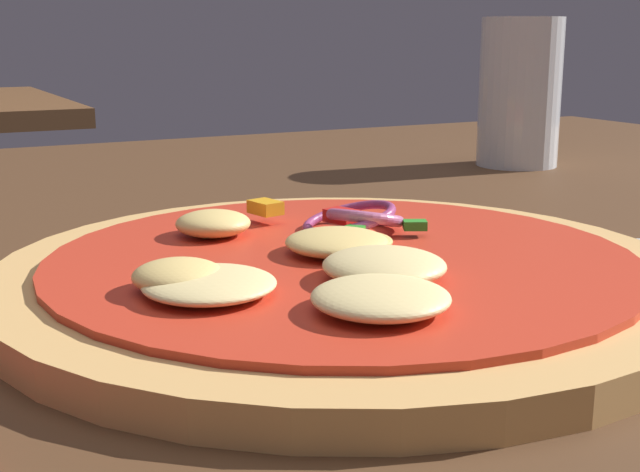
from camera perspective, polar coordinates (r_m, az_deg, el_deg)
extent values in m
cube|color=#4C301C|center=(0.39, 6.17, -4.32)|extent=(1.17, 1.05, 0.03)
cylinder|color=tan|center=(0.35, 1.47, -2.77)|extent=(0.28, 0.28, 0.01)
cylinder|color=red|center=(0.35, 1.48, -1.50)|extent=(0.24, 0.24, 0.00)
ellipsoid|color=#EFCC72|center=(0.31, -9.36, -2.60)|extent=(0.03, 0.03, 0.01)
ellipsoid|color=#F4DB8E|center=(0.28, 4.03, -4.06)|extent=(0.05, 0.05, 0.01)
ellipsoid|color=#EFCC72|center=(0.39, -7.08, 0.84)|extent=(0.03, 0.03, 0.01)
ellipsoid|color=#F4DB8E|center=(0.32, 4.27, -1.96)|extent=(0.05, 0.05, 0.01)
ellipsoid|color=#EFCC72|center=(0.35, 1.12, -0.40)|extent=(0.04, 0.04, 0.01)
ellipsoid|color=#E5BC60|center=(0.36, 2.32, -0.33)|extent=(0.03, 0.03, 0.01)
ellipsoid|color=#F4DB8E|center=(0.30, -7.33, -3.16)|extent=(0.05, 0.05, 0.01)
torus|color=#93386B|center=(0.39, 1.93, 1.19)|extent=(0.06, 0.06, 0.01)
torus|color=#B25984|center=(0.39, 3.00, 1.21)|extent=(0.05, 0.05, 0.01)
cube|color=orange|center=(0.41, -3.63, 1.91)|extent=(0.01, 0.02, 0.01)
cube|color=#2D8C28|center=(0.37, 2.10, 0.29)|extent=(0.01, 0.01, 0.00)
cube|color=#2D8C28|center=(0.39, 5.85, 0.76)|extent=(0.01, 0.01, 0.00)
cube|color=red|center=(0.39, 1.45, 1.35)|extent=(0.01, 0.02, 0.01)
cube|color=silver|center=(0.44, 17.81, -0.63)|extent=(0.02, 0.02, 0.00)
cube|color=silver|center=(0.44, 14.34, -0.46)|extent=(0.03, 0.01, 0.00)
cube|color=silver|center=(0.44, 14.59, -0.64)|extent=(0.03, 0.01, 0.00)
cube|color=silver|center=(0.43, 14.85, -0.81)|extent=(0.03, 0.01, 0.00)
cube|color=silver|center=(0.43, 15.11, -1.00)|extent=(0.03, 0.01, 0.00)
cylinder|color=silver|center=(0.71, 13.07, 9.23)|extent=(0.06, 0.06, 0.12)
cylinder|color=gold|center=(0.71, 12.93, 6.69)|extent=(0.06, 0.06, 0.05)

